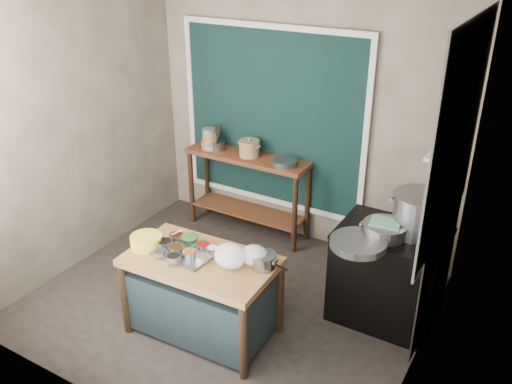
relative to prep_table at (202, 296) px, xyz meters
The scene contains 30 objects.
floor 0.60m from the prep_table, 96.16° to the left, with size 3.50×3.00×0.02m, color #2D2722.
back_wall 2.22m from the prep_table, 91.45° to the left, with size 3.50×0.02×2.80m, color gray.
left_wall 2.13m from the prep_table, 165.63° to the left, with size 0.02×3.00×2.80m, color gray.
right_wall 2.05m from the prep_table, 15.17° to the left, with size 0.02×3.00×2.80m, color gray.
curtain_panel 2.20m from the prep_table, 101.69° to the left, with size 2.10×0.02×1.90m, color black.
curtain_frame 2.19m from the prep_table, 101.75° to the left, with size 2.22×0.03×2.02m, color beige, non-canonical shape.
tile_panel 2.46m from the prep_table, 31.03° to the left, with size 0.02×1.70×1.70m, color #B2B2AA.
soot_patch 2.05m from the prep_table, 33.38° to the left, with size 0.01×1.30×1.30m, color black.
wall_shelf 2.39m from the prep_table, 39.74° to the left, with size 0.22×0.70×0.03m, color beige.
prep_table is the anchor object (origin of this frame).
back_counter 1.85m from the prep_table, 108.99° to the left, with size 1.45×0.40×0.95m, color brown.
stove_block 1.65m from the prep_table, 37.94° to the left, with size 0.90×0.68×0.85m, color black.
stove_top 1.72m from the prep_table, 37.94° to the left, with size 0.92×0.69×0.03m, color black.
condiment_tray 0.42m from the prep_table, behind, with size 0.50×0.35×0.02m, color gray.
condiment_bowls 0.46m from the prep_table, behind, with size 0.53×0.43×0.06m.
yellow_basin 0.67m from the prep_table, behind, with size 0.27×0.27×0.11m, color gold.
saucepan 0.69m from the prep_table, 16.96° to the left, with size 0.22×0.22×0.12m, color gray, non-canonical shape.
plastic_bag_a 0.55m from the prep_table, ahead, with size 0.27×0.23×0.20m, color white.
plastic_bag_b 0.65m from the prep_table, 19.18° to the left, with size 0.23×0.20×0.17m, color white.
bowl_stack 2.14m from the prep_table, 122.31° to the left, with size 0.21×0.21×0.24m.
utensil_cup 2.08m from the prep_table, 119.64° to the left, with size 0.16×0.16×0.10m, color gray.
ceramic_crock 1.94m from the prep_table, 108.20° to the left, with size 0.24×0.24×0.16m, color #8B694C, non-canonical shape.
wide_bowl 1.79m from the prep_table, 93.46° to the left, with size 0.26×0.26×0.07m, color gray.
stock_pot 1.96m from the prep_table, 36.77° to the left, with size 0.46×0.46×0.36m, color gray, non-canonical shape.
pot_lid 1.98m from the prep_table, 32.78° to the left, with size 0.46×0.46×0.02m, color gray.
steamer 1.65m from the prep_table, 35.74° to the left, with size 0.38×0.38×0.12m, color gray, non-canonical shape.
green_cloth 1.67m from the prep_table, 35.74° to the left, with size 0.25×0.19×0.02m, color #5EA47A.
shallow_pan 1.40m from the prep_table, 29.53° to the left, with size 0.46×0.46×0.06m, color gray.
shelf_bowl_stack 2.42m from the prep_table, 39.33° to the left, with size 0.14×0.14×0.11m.
shelf_bowl_green 2.49m from the prep_table, 42.64° to the left, with size 0.15×0.15×0.05m, color gray.
Camera 1 is at (2.37, -3.50, 3.19)m, focal length 38.00 mm.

